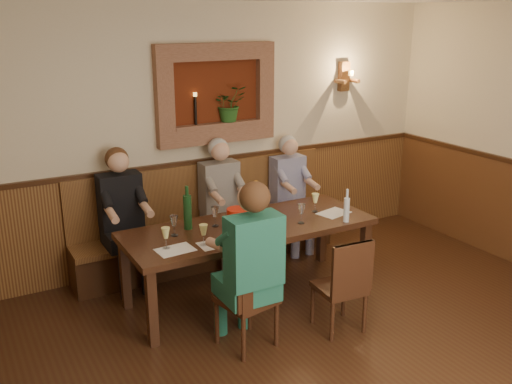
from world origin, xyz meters
TOP-DOWN VIEW (x-y plane):
  - room_shell at (0.00, 0.00)m, footprint 6.04×6.04m
  - wainscoting at (0.00, -0.00)m, footprint 6.02×6.02m
  - wall_niche at (0.24, 2.94)m, footprint 1.36×0.30m
  - wall_sconce at (1.90, 2.93)m, footprint 0.25×0.20m
  - dining_table at (0.00, 1.85)m, footprint 2.40×0.90m
  - bench at (0.00, 2.79)m, footprint 3.00×0.45m
  - chair_near_left at (-0.43, 1.09)m, footprint 0.48×0.48m
  - chair_near_right at (0.40, 0.94)m, footprint 0.41×0.41m
  - person_bench_left at (-0.97, 2.69)m, footprint 0.42×0.52m
  - person_bench_mid at (0.13, 2.69)m, footprint 0.41×0.50m
  - person_bench_right at (1.01, 2.69)m, footprint 0.39×0.47m
  - person_chair_front at (-0.43, 1.07)m, footprint 0.44×0.54m
  - spittoon_bucket at (-0.18, 1.75)m, footprint 0.26×0.26m
  - wine_bottle_green_a at (0.06, 1.83)m, footprint 0.10×0.10m
  - wine_bottle_green_b at (-0.54, 2.05)m, footprint 0.09×0.09m
  - water_bottle at (0.86, 1.48)m, footprint 0.06×0.06m
  - tasting_sheet_a at (-0.84, 1.63)m, footprint 0.33×0.24m
  - tasting_sheet_b at (-0.07, 1.72)m, footprint 0.29×0.21m
  - tasting_sheet_c at (0.91, 1.74)m, footprint 0.36×0.29m
  - tasting_sheet_d at (-0.48, 1.58)m, footprint 0.31×0.22m
  - wine_glass_0 at (-0.72, 1.94)m, footprint 0.08×0.08m
  - wine_glass_1 at (0.01, 1.72)m, footprint 0.08×0.08m
  - wine_glass_2 at (0.76, 1.87)m, footprint 0.08×0.08m
  - wine_glass_3 at (-0.12, 1.50)m, footprint 0.08×0.08m
  - wine_glass_4 at (0.46, 1.65)m, footprint 0.08×0.08m
  - wine_glass_5 at (-0.29, 1.98)m, footprint 0.08×0.08m
  - wine_glass_6 at (-0.89, 1.69)m, footprint 0.08×0.08m
  - wine_glass_7 at (-0.58, 1.60)m, footprint 0.08×0.08m

SIDE VIEW (x-z plane):
  - chair_near_right at x=0.40m, z-range -0.18..0.69m
  - chair_near_left at x=-0.43m, z-range -0.20..0.74m
  - bench at x=0.00m, z-range -0.23..0.88m
  - person_bench_right at x=1.01m, z-range -0.12..1.23m
  - person_bench_mid at x=0.13m, z-range -0.12..1.28m
  - wainscoting at x=0.00m, z-range 0.01..1.16m
  - person_bench_left at x=-0.97m, z-range -0.12..1.30m
  - person_chair_front at x=-0.43m, z-range -0.12..1.34m
  - dining_table at x=0.00m, z-range 0.30..1.05m
  - tasting_sheet_a at x=-0.84m, z-range 0.75..0.75m
  - tasting_sheet_b at x=-0.07m, z-range 0.75..0.75m
  - tasting_sheet_c at x=0.91m, z-range 0.75..0.75m
  - tasting_sheet_d at x=-0.48m, z-range 0.75..0.75m
  - wine_glass_0 at x=-0.72m, z-range 0.75..0.94m
  - wine_glass_1 at x=0.01m, z-range 0.75..0.94m
  - wine_glass_2 at x=0.76m, z-range 0.75..0.94m
  - wine_glass_3 at x=-0.12m, z-range 0.75..0.94m
  - wine_glass_4 at x=0.46m, z-range 0.75..0.94m
  - wine_glass_5 at x=-0.29m, z-range 0.75..0.94m
  - wine_glass_6 at x=-0.89m, z-range 0.75..0.94m
  - wine_glass_7 at x=-0.58m, z-range 0.75..0.94m
  - spittoon_bucket at x=-0.18m, z-range 0.75..0.97m
  - water_bottle at x=0.86m, z-range 0.72..1.04m
  - wine_bottle_green_b at x=-0.54m, z-range 0.71..1.13m
  - wine_bottle_green_a at x=0.06m, z-range 0.71..1.15m
  - wall_niche at x=0.24m, z-range 1.28..2.34m
  - room_shell at x=0.00m, z-range 0.48..3.30m
  - wall_sconce at x=1.90m, z-range 1.77..2.12m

